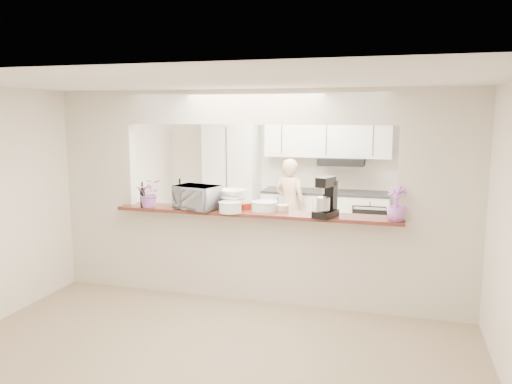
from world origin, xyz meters
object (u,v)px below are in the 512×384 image
at_px(stand_mixer, 326,199).
at_px(person, 290,205).
at_px(refrigerator, 426,201).
at_px(toaster_oven, 197,197).

relative_size(stand_mixer, person, 0.30).
relative_size(refrigerator, stand_mixer, 3.78).
bearing_deg(toaster_oven, stand_mixer, 13.32).
bearing_deg(refrigerator, toaster_oven, -135.00).
xyz_separation_m(toaster_oven, person, (0.62, 2.40, -0.48)).
height_order(toaster_oven, stand_mixer, stand_mixer).
bearing_deg(toaster_oven, person, 90.06).
bearing_deg(person, refrigerator, -154.98).
relative_size(refrigerator, person, 1.13).
relative_size(toaster_oven, person, 0.34).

